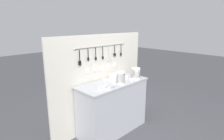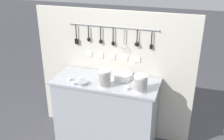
{
  "view_description": "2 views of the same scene",
  "coord_description": "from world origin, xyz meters",
  "px_view_note": "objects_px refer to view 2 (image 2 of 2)",
  "views": [
    {
      "loc": [
        -2.17,
        -2.15,
        1.91
      ],
      "look_at": [
        -0.02,
        0.0,
        1.14
      ],
      "focal_mm": 30.0,
      "sensor_mm": 36.0,
      "label": 1
    },
    {
      "loc": [
        0.94,
        -2.69,
        2.32
      ],
      "look_at": [
        0.07,
        0.02,
        1.06
      ],
      "focal_mm": 42.0,
      "sensor_mm": 36.0,
      "label": 2
    }
  ],
  "objects_px": {
    "bowl_stack_short_front": "(140,83)",
    "cup_edge_near": "(69,79)",
    "steel_mixing_bowl": "(83,83)",
    "cup_front_right": "(106,74)",
    "bowl_stack_tall_left": "(104,78)",
    "cup_back_left": "(80,79)",
    "plate_stack": "(122,76)",
    "cup_beside_plates": "(127,88)",
    "cup_centre": "(135,83)",
    "cup_front_left": "(74,83)"
  },
  "relations": [
    {
      "from": "cup_front_right",
      "to": "cup_edge_near",
      "type": "height_order",
      "value": "same"
    },
    {
      "from": "bowl_stack_short_front",
      "to": "cup_back_left",
      "type": "distance_m",
      "value": 0.76
    },
    {
      "from": "plate_stack",
      "to": "steel_mixing_bowl",
      "type": "relative_size",
      "value": 2.03
    },
    {
      "from": "plate_stack",
      "to": "cup_back_left",
      "type": "xyz_separation_m",
      "value": [
        -0.48,
        -0.21,
        -0.02
      ]
    },
    {
      "from": "bowl_stack_tall_left",
      "to": "cup_beside_plates",
      "type": "distance_m",
      "value": 0.28
    },
    {
      "from": "cup_front_right",
      "to": "cup_back_left",
      "type": "xyz_separation_m",
      "value": [
        -0.25,
        -0.25,
        0.0
      ]
    },
    {
      "from": "cup_beside_plates",
      "to": "cup_front_right",
      "type": "bearing_deg",
      "value": 138.99
    },
    {
      "from": "bowl_stack_short_front",
      "to": "cup_centre",
      "type": "xyz_separation_m",
      "value": [
        -0.09,
        0.15,
        -0.08
      ]
    },
    {
      "from": "bowl_stack_short_front",
      "to": "steel_mixing_bowl",
      "type": "relative_size",
      "value": 1.62
    },
    {
      "from": "cup_front_right",
      "to": "bowl_stack_short_front",
      "type": "bearing_deg",
      "value": -30.15
    },
    {
      "from": "bowl_stack_short_front",
      "to": "cup_edge_near",
      "type": "height_order",
      "value": "bowl_stack_short_front"
    },
    {
      "from": "bowl_stack_short_front",
      "to": "cup_back_left",
      "type": "height_order",
      "value": "bowl_stack_short_front"
    },
    {
      "from": "steel_mixing_bowl",
      "to": "cup_beside_plates",
      "type": "distance_m",
      "value": 0.53
    },
    {
      "from": "plate_stack",
      "to": "cup_beside_plates",
      "type": "xyz_separation_m",
      "value": [
        0.12,
        -0.26,
        -0.02
      ]
    },
    {
      "from": "cup_front_left",
      "to": "cup_centre",
      "type": "distance_m",
      "value": 0.72
    },
    {
      "from": "cup_front_right",
      "to": "cup_centre",
      "type": "distance_m",
      "value": 0.44
    },
    {
      "from": "cup_back_left",
      "to": "cup_edge_near",
      "type": "relative_size",
      "value": 1.0
    },
    {
      "from": "bowl_stack_short_front",
      "to": "steel_mixing_bowl",
      "type": "xyz_separation_m",
      "value": [
        -0.68,
        -0.03,
        -0.08
      ]
    },
    {
      "from": "cup_back_left",
      "to": "cup_front_right",
      "type": "bearing_deg",
      "value": 44.71
    },
    {
      "from": "steel_mixing_bowl",
      "to": "cup_beside_plates",
      "type": "height_order",
      "value": "cup_beside_plates"
    },
    {
      "from": "plate_stack",
      "to": "cup_beside_plates",
      "type": "bearing_deg",
      "value": -65.09
    },
    {
      "from": "bowl_stack_short_front",
      "to": "cup_edge_near",
      "type": "bearing_deg",
      "value": 179.97
    },
    {
      "from": "plate_stack",
      "to": "cup_edge_near",
      "type": "height_order",
      "value": "plate_stack"
    },
    {
      "from": "cup_beside_plates",
      "to": "bowl_stack_tall_left",
      "type": "bearing_deg",
      "value": 179.03
    },
    {
      "from": "plate_stack",
      "to": "cup_back_left",
      "type": "bearing_deg",
      "value": -156.76
    },
    {
      "from": "bowl_stack_tall_left",
      "to": "cup_back_left",
      "type": "height_order",
      "value": "bowl_stack_tall_left"
    },
    {
      "from": "steel_mixing_bowl",
      "to": "cup_edge_near",
      "type": "xyz_separation_m",
      "value": [
        -0.2,
        0.03,
        0.0
      ]
    },
    {
      "from": "cup_back_left",
      "to": "bowl_stack_tall_left",
      "type": "bearing_deg",
      "value": -8.45
    },
    {
      "from": "cup_front_right",
      "to": "cup_beside_plates",
      "type": "relative_size",
      "value": 1.0
    },
    {
      "from": "bowl_stack_tall_left",
      "to": "steel_mixing_bowl",
      "type": "height_order",
      "value": "bowl_stack_tall_left"
    },
    {
      "from": "plate_stack",
      "to": "cup_centre",
      "type": "bearing_deg",
      "value": -28.57
    },
    {
      "from": "bowl_stack_tall_left",
      "to": "cup_front_right",
      "type": "xyz_separation_m",
      "value": [
        -0.08,
        0.3,
        -0.08
      ]
    },
    {
      "from": "bowl_stack_short_front",
      "to": "cup_front_right",
      "type": "bearing_deg",
      "value": 149.85
    },
    {
      "from": "plate_stack",
      "to": "cup_edge_near",
      "type": "relative_size",
      "value": 4.82
    },
    {
      "from": "cup_front_right",
      "to": "bowl_stack_tall_left",
      "type": "bearing_deg",
      "value": -74.37
    },
    {
      "from": "plate_stack",
      "to": "cup_front_right",
      "type": "bearing_deg",
      "value": 169.29
    },
    {
      "from": "steel_mixing_bowl",
      "to": "cup_front_right",
      "type": "height_order",
      "value": "cup_front_right"
    },
    {
      "from": "cup_centre",
      "to": "bowl_stack_short_front",
      "type": "bearing_deg",
      "value": -58.39
    },
    {
      "from": "cup_beside_plates",
      "to": "cup_edge_near",
      "type": "distance_m",
      "value": 0.72
    },
    {
      "from": "bowl_stack_tall_left",
      "to": "cup_beside_plates",
      "type": "relative_size",
      "value": 3.96
    },
    {
      "from": "cup_front_left",
      "to": "cup_edge_near",
      "type": "bearing_deg",
      "value": 139.85
    },
    {
      "from": "cup_front_left",
      "to": "cup_beside_plates",
      "type": "height_order",
      "value": "same"
    },
    {
      "from": "bowl_stack_short_front",
      "to": "cup_front_left",
      "type": "xyz_separation_m",
      "value": [
        -0.78,
        -0.08,
        -0.08
      ]
    },
    {
      "from": "plate_stack",
      "to": "cup_back_left",
      "type": "height_order",
      "value": "plate_stack"
    },
    {
      "from": "bowl_stack_tall_left",
      "to": "cup_back_left",
      "type": "relative_size",
      "value": 3.96
    },
    {
      "from": "steel_mixing_bowl",
      "to": "cup_centre",
      "type": "xyz_separation_m",
      "value": [
        0.59,
        0.18,
        0.0
      ]
    },
    {
      "from": "cup_front_right",
      "to": "cup_beside_plates",
      "type": "bearing_deg",
      "value": -41.01
    },
    {
      "from": "cup_front_right",
      "to": "cup_centre",
      "type": "height_order",
      "value": "same"
    },
    {
      "from": "bowl_stack_tall_left",
      "to": "cup_centre",
      "type": "distance_m",
      "value": 0.37
    },
    {
      "from": "bowl_stack_short_front",
      "to": "cup_edge_near",
      "type": "distance_m",
      "value": 0.88
    }
  ]
}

